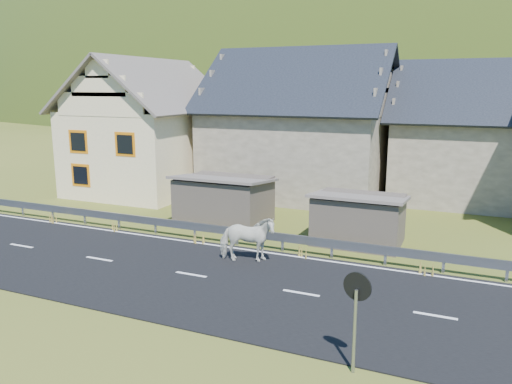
% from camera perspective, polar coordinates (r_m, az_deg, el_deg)
% --- Properties ---
extents(ground, '(160.00, 160.00, 0.00)m').
position_cam_1_polar(ground, '(17.66, -7.41, -9.46)').
color(ground, '#364414').
rests_on(ground, ground).
extents(road, '(60.00, 7.00, 0.04)m').
position_cam_1_polar(road, '(17.65, -7.41, -9.40)').
color(road, black).
rests_on(road, ground).
extents(lane_markings, '(60.00, 6.60, 0.01)m').
position_cam_1_polar(lane_markings, '(17.64, -7.41, -9.32)').
color(lane_markings, silver).
rests_on(lane_markings, road).
extents(guardrail, '(28.10, 0.09, 0.75)m').
position_cam_1_polar(guardrail, '(20.54, -2.20, -4.61)').
color(guardrail, '#93969B').
rests_on(guardrail, ground).
extents(shed_left, '(4.30, 3.30, 2.40)m').
position_cam_1_polar(shed_left, '(23.71, -3.64, -1.02)').
color(shed_left, brown).
rests_on(shed_left, ground).
extents(shed_right, '(3.80, 2.90, 2.20)m').
position_cam_1_polar(shed_right, '(21.17, 11.63, -3.11)').
color(shed_right, brown).
rests_on(shed_right, ground).
extents(house_cream, '(7.80, 9.80, 8.30)m').
position_cam_1_polar(house_cream, '(32.04, -12.15, 8.02)').
color(house_cream, '#FFE4B1').
rests_on(house_cream, ground).
extents(house_stone_a, '(10.80, 9.80, 8.90)m').
position_cam_1_polar(house_stone_a, '(30.64, 5.27, 8.58)').
color(house_stone_a, tan).
rests_on(house_stone_a, ground).
extents(house_stone_b, '(9.80, 8.80, 8.10)m').
position_cam_1_polar(house_stone_b, '(31.15, 24.36, 6.90)').
color(house_stone_b, tan).
rests_on(house_stone_b, ground).
extents(mountain, '(440.00, 280.00, 260.00)m').
position_cam_1_polar(mountain, '(195.89, 22.13, 3.35)').
color(mountain, '#24320C').
rests_on(mountain, ground).
extents(conifer_patch, '(76.00, 50.00, 28.00)m').
position_cam_1_polar(conifer_patch, '(139.38, -3.84, 11.79)').
color(conifer_patch, black).
rests_on(conifer_patch, ground).
extents(horse, '(1.55, 2.27, 1.76)m').
position_cam_1_polar(horse, '(18.45, -1.05, -5.38)').
color(horse, beige).
rests_on(horse, road).
extents(traffic_mirror, '(0.66, 0.24, 2.40)m').
position_cam_1_polar(traffic_mirror, '(11.60, 11.43, -11.97)').
color(traffic_mirror, '#93969B').
rests_on(traffic_mirror, ground).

